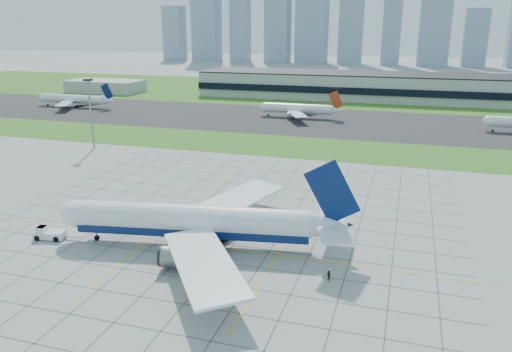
# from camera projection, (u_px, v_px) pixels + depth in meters

# --- Properties ---
(ground) EXTENTS (1400.00, 1400.00, 0.00)m
(ground) POSITION_uv_depth(u_px,v_px,m) (198.00, 240.00, 105.81)
(ground) COLOR #9D9D98
(ground) RESTS_ON ground
(grass_median) EXTENTS (700.00, 35.00, 0.04)m
(grass_median) POSITION_uv_depth(u_px,v_px,m) (293.00, 146.00, 188.13)
(grass_median) COLOR #3A7120
(grass_median) RESTS_ON ground
(asphalt_taxiway) EXTENTS (700.00, 75.00, 0.04)m
(asphalt_taxiway) POSITION_uv_depth(u_px,v_px,m) (319.00, 121.00, 238.43)
(asphalt_taxiway) COLOR #383838
(asphalt_taxiway) RESTS_ON ground
(grass_far) EXTENTS (700.00, 145.00, 0.04)m
(grass_far) POSITION_uv_depth(u_px,v_px,m) (348.00, 93.00, 339.05)
(grass_far) COLOR #3A7120
(grass_far) RESTS_ON ground
(apron_markings) EXTENTS (120.00, 130.00, 0.03)m
(apron_markings) POSITION_uv_depth(u_px,v_px,m) (218.00, 222.00, 115.83)
(apron_markings) COLOR #474744
(apron_markings) RESTS_ON ground
(terminal) EXTENTS (260.00, 43.00, 15.80)m
(terminal) POSITION_uv_depth(u_px,v_px,m) (410.00, 87.00, 302.49)
(terminal) COLOR #B7B7B2
(terminal) RESTS_ON ground
(service_block) EXTENTS (50.00, 25.00, 8.00)m
(service_block) POSITION_uv_depth(u_px,v_px,m) (106.00, 86.00, 341.96)
(service_block) COLOR #B7B7B2
(service_block) RESTS_ON ground
(light_mast) EXTENTS (2.50, 2.50, 25.60)m
(light_mast) POSITION_uv_depth(u_px,v_px,m) (90.00, 105.00, 180.37)
(light_mast) COLOR gray
(light_mast) RESTS_ON ground
(city_skyline) EXTENTS (523.00, 32.40, 160.00)m
(city_skyline) POSITION_uv_depth(u_px,v_px,m) (373.00, 12.00, 566.85)
(city_skyline) COLOR #8A9DB4
(city_skyline) RESTS_ON ground
(airliner) EXTENTS (61.75, 62.07, 19.55)m
(airliner) POSITION_uv_depth(u_px,v_px,m) (195.00, 222.00, 101.62)
(airliner) COLOR white
(airliner) RESTS_ON ground
(pushback_tug) EXTENTS (9.63, 4.21, 2.64)m
(pushback_tug) POSITION_uv_depth(u_px,v_px,m) (48.00, 233.00, 106.51)
(pushback_tug) COLOR white
(pushback_tug) RESTS_ON ground
(crew_near) EXTENTS (0.50, 0.70, 1.80)m
(crew_near) POSITION_uv_depth(u_px,v_px,m) (78.00, 221.00, 113.90)
(crew_near) COLOR black
(crew_near) RESTS_ON ground
(crew_far) EXTENTS (1.16, 1.19, 1.93)m
(crew_far) POSITION_uv_depth(u_px,v_px,m) (328.00, 276.00, 88.84)
(crew_far) COLOR black
(crew_far) RESTS_ON ground
(distant_jet_0) EXTENTS (45.68, 42.66, 14.08)m
(distant_jet_0) POSITION_uv_depth(u_px,v_px,m) (74.00, 99.00, 278.50)
(distant_jet_0) COLOR white
(distant_jet_0) RESTS_ON ground
(distant_jet_1) EXTENTS (39.31, 42.66, 14.08)m
(distant_jet_1) POSITION_uv_depth(u_px,v_px,m) (299.00, 109.00, 246.11)
(distant_jet_1) COLOR white
(distant_jet_1) RESTS_ON ground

